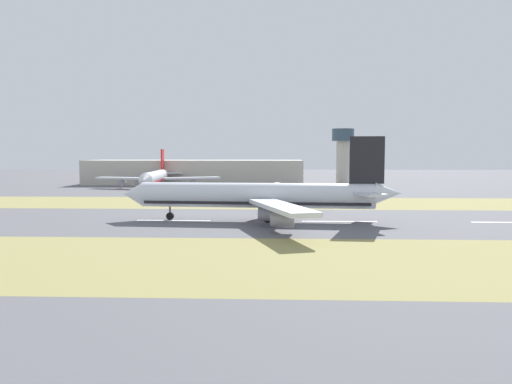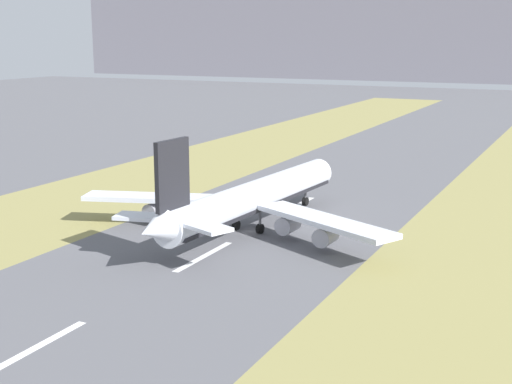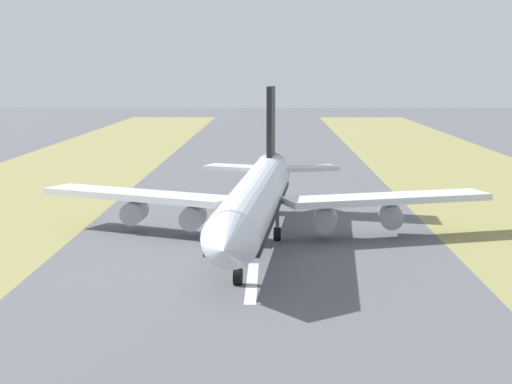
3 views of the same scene
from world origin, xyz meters
The scene contains 7 objects.
ground_plane centered at (0.00, 0.00, 0.00)m, with size 800.00×800.00×0.00m, color #56565B.
grass_median_west centered at (-45.00, 0.00, 0.00)m, with size 40.00×600.00×0.01m, color olive.
grass_median_east centered at (45.00, 0.00, 0.00)m, with size 40.00×600.00×0.01m, color olive.
centreline_dash_near centered at (0.00, -56.45, 0.01)m, with size 1.20×18.00×0.01m, color silver.
centreline_dash_mid centered at (0.00, -16.45, 0.01)m, with size 1.20×18.00×0.01m, color silver.
centreline_dash_far centered at (0.00, 23.55, 0.01)m, with size 1.20×18.00×0.01m, color silver.
airplane_main_jet centered at (-0.21, 1.65, 6.02)m, with size 63.97×67.22×20.20m.
Camera 2 is at (57.13, -114.53, 35.68)m, focal length 50.00 mm.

